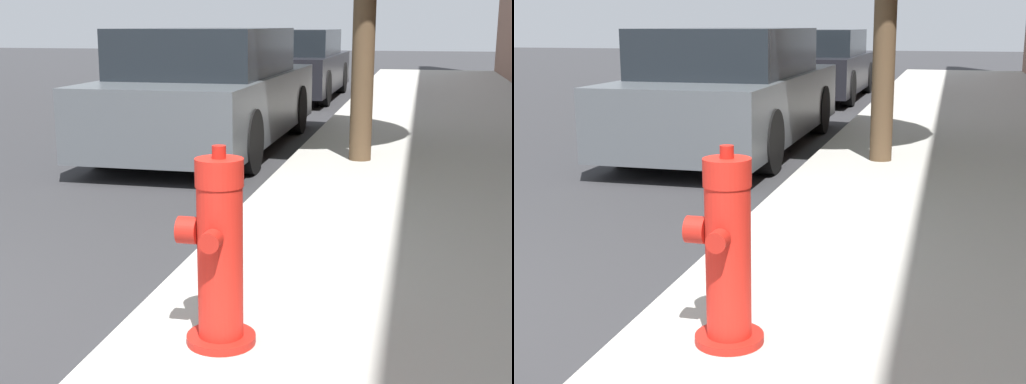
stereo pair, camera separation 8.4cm
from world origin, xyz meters
TOP-DOWN VIEW (x-y plane):
  - fire_hydrant at (2.13, 0.35)m, footprint 0.33×0.33m
  - parked_car_near at (0.48, 5.80)m, footprint 1.73×4.56m
  - parked_car_mid at (0.39, 12.02)m, footprint 1.76×4.46m

SIDE VIEW (x-z plane):
  - fire_hydrant at x=2.13m, z-range 0.10..0.95m
  - parked_car_mid at x=0.39m, z-range -0.01..1.35m
  - parked_car_near at x=0.48m, z-range -0.02..1.40m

